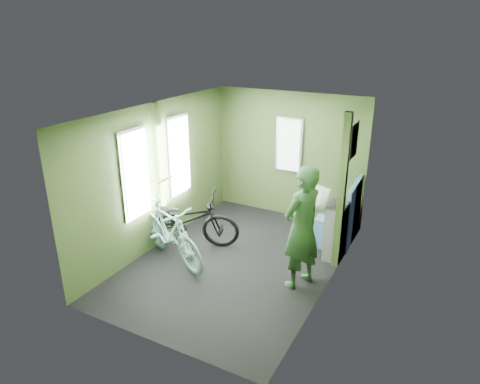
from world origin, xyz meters
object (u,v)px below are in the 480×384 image
object	(u,v)px
bicycle_black	(185,245)
bicycle_mint	(172,261)
bench_seat	(339,222)
passenger	(302,228)
waste_box	(335,231)

from	to	relation	value
bicycle_black	bicycle_mint	distance (m)	0.51
bicycle_black	bench_seat	world-z (taller)	bench_seat
bicycle_black	passenger	distance (m)	2.21
bicycle_black	bench_seat	xyz separation A→B (m)	(2.13, 1.40, 0.31)
bicycle_mint	waste_box	size ratio (longest dim) A/B	1.81
passenger	waste_box	world-z (taller)	passenger
bicycle_mint	waste_box	world-z (taller)	waste_box
bicycle_black	bench_seat	size ratio (longest dim) A/B	1.72
bicycle_mint	passenger	xyz separation A→B (m)	(1.93, 0.33, 0.86)
waste_box	passenger	bearing A→B (deg)	-103.29
waste_box	bench_seat	xyz separation A→B (m)	(-0.11, 0.65, -0.15)
bicycle_mint	bench_seat	world-z (taller)	bench_seat
bicycle_mint	passenger	distance (m)	2.14
bicycle_black	bicycle_mint	world-z (taller)	bicycle_mint
bicycle_mint	bicycle_black	bearing A→B (deg)	34.14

